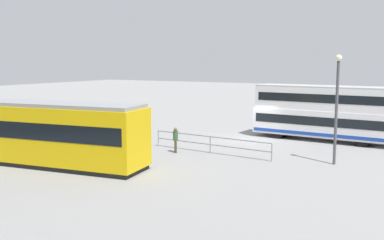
{
  "coord_description": "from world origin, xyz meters",
  "views": [
    {
      "loc": [
        -11.22,
        29.47,
        5.68
      ],
      "look_at": [
        2.49,
        4.84,
        1.88
      ],
      "focal_mm": 40.32,
      "sensor_mm": 36.0,
      "label": 1
    }
  ],
  "objects_px": {
    "double_decker_bus": "(325,113)",
    "street_lamp": "(337,100)",
    "pedestrian_near_railing": "(176,138)",
    "info_sign": "(141,123)",
    "tram_yellow": "(37,132)"
  },
  "relations": [
    {
      "from": "info_sign",
      "to": "tram_yellow",
      "type": "bearing_deg",
      "value": 75.76
    },
    {
      "from": "tram_yellow",
      "to": "pedestrian_near_railing",
      "type": "relative_size",
      "value": 8.2
    },
    {
      "from": "pedestrian_near_railing",
      "to": "street_lamp",
      "type": "distance_m",
      "value": 9.89
    },
    {
      "from": "info_sign",
      "to": "street_lamp",
      "type": "relative_size",
      "value": 0.37
    },
    {
      "from": "double_decker_bus",
      "to": "street_lamp",
      "type": "height_order",
      "value": "street_lamp"
    },
    {
      "from": "double_decker_bus",
      "to": "street_lamp",
      "type": "relative_size",
      "value": 1.71
    },
    {
      "from": "tram_yellow",
      "to": "info_sign",
      "type": "bearing_deg",
      "value": -104.24
    },
    {
      "from": "pedestrian_near_railing",
      "to": "street_lamp",
      "type": "xyz_separation_m",
      "value": [
        -9.38,
        -1.63,
        2.68
      ]
    },
    {
      "from": "info_sign",
      "to": "street_lamp",
      "type": "distance_m",
      "value": 12.95
    },
    {
      "from": "tram_yellow",
      "to": "street_lamp",
      "type": "distance_m",
      "value": 16.75
    },
    {
      "from": "double_decker_bus",
      "to": "street_lamp",
      "type": "xyz_separation_m",
      "value": [
        -2.13,
        7.29,
        1.57
      ]
    },
    {
      "from": "double_decker_bus",
      "to": "info_sign",
      "type": "bearing_deg",
      "value": 36.35
    },
    {
      "from": "tram_yellow",
      "to": "street_lamp",
      "type": "relative_size",
      "value": 2.18
    },
    {
      "from": "info_sign",
      "to": "street_lamp",
      "type": "bearing_deg",
      "value": -177.53
    },
    {
      "from": "street_lamp",
      "to": "info_sign",
      "type": "bearing_deg",
      "value": 2.47
    }
  ]
}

